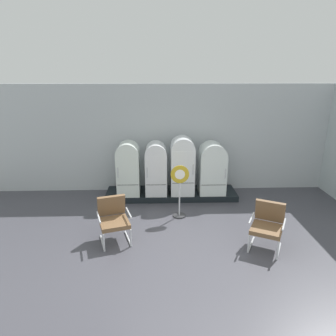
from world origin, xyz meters
TOP-DOWN VIEW (x-y plane):
  - ground at (0.00, 0.00)m, footprint 12.00×10.00m
  - back_wall at (0.00, 3.66)m, footprint 11.76×0.12m
  - display_plinth at (0.00, 3.02)m, footprint 3.68×0.95m
  - refrigerator_0 at (-1.18, 2.91)m, footprint 0.61×0.67m
  - refrigerator_1 at (-0.42, 2.93)m, footprint 0.59×0.71m
  - refrigerator_2 at (0.30, 2.91)m, footprint 0.64×0.67m
  - refrigerator_3 at (1.13, 2.93)m, footprint 0.72×0.71m
  - armchair_left at (-1.31, 0.73)m, footprint 0.78×0.83m
  - armchair_right at (1.82, 0.36)m, footprint 0.84×0.88m
  - sign_stand at (0.15, 1.76)m, footprint 0.44×0.32m

SIDE VIEW (x-z plane):
  - ground at x=0.00m, z-range -0.05..0.00m
  - display_plinth at x=0.00m, z-range 0.00..0.16m
  - armchair_left at x=-1.31m, z-range 0.05..0.99m
  - armchair_right at x=1.82m, z-range 0.05..0.99m
  - sign_stand at x=0.15m, z-range -0.04..1.29m
  - refrigerator_3 at x=1.13m, z-range 0.19..1.62m
  - refrigerator_1 at x=-0.42m, z-range 0.20..1.65m
  - refrigerator_0 at x=-1.18m, z-range 0.20..1.68m
  - refrigerator_2 at x=0.30m, z-range 0.21..1.81m
  - back_wall at x=0.00m, z-range 0.01..3.13m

